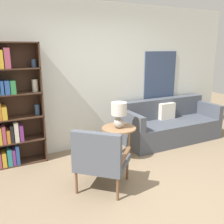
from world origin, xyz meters
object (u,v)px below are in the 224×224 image
object	(u,v)px
bookshelf	(9,109)
couch	(169,125)
armchair	(100,158)
side_table	(119,130)
table_lamp	(119,113)

from	to	relation	value
bookshelf	couch	distance (m)	3.14
couch	armchair	bearing A→B (deg)	-151.64
bookshelf	side_table	distance (m)	1.82
bookshelf	table_lamp	bearing A→B (deg)	-20.64
side_table	table_lamp	bearing A→B (deg)	-124.33
armchair	couch	xyz separation A→B (m)	(2.10, 1.13, -0.18)
armchair	side_table	distance (m)	1.05
couch	side_table	bearing A→B (deg)	-165.71
bookshelf	couch	size ratio (longest dim) A/B	0.96
armchair	side_table	bearing A→B (deg)	47.92
side_table	table_lamp	xyz separation A→B (m)	(-0.01, -0.02, 0.32)
side_table	bookshelf	bearing A→B (deg)	160.02
armchair	bookshelf	bearing A→B (deg)	124.83
armchair	couch	world-z (taller)	armchair
bookshelf	side_table	size ratio (longest dim) A/B	3.38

